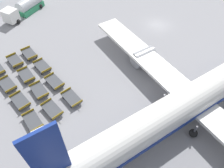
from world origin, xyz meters
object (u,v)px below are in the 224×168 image
airplane (201,94)px  baggage_dolly_row_mid_a_col_a (15,61)px  baggage_dolly_row_near_col_b (7,85)px  baggage_dolly_row_mid_b_col_d (72,98)px  baggage_dolly_row_mid_b_col_a (29,54)px  baggage_dolly_row_mid_a_col_b (26,75)px  baggage_dolly_row_near_col_d (33,121)px  baggage_dolly_row_near_col_c (20,101)px  baggage_dolly_row_mid_b_col_c (54,82)px  baggage_dolly_row_mid_a_col_d (52,109)px  baggage_dolly_row_mid_a_col_c (39,91)px  baggage_dolly_row_mid_b_col_b (42,66)px  fuel_tanker_primary (26,7)px

airplane → baggage_dolly_row_mid_a_col_a: size_ratio=11.93×
baggage_dolly_row_near_col_b → baggage_dolly_row_mid_b_col_d: bearing=47.0°
baggage_dolly_row_mid_a_col_a → baggage_dolly_row_mid_b_col_a: size_ratio=1.00×
baggage_dolly_row_mid_a_col_b → baggage_dolly_row_mid_b_col_d: (7.49, 4.49, 0.00)m
airplane → baggage_dolly_row_near_col_d: (-8.25, -20.33, -2.44)m
baggage_dolly_row_near_col_c → baggage_dolly_row_mid_a_col_a: 8.85m
baggage_dolly_row_mid_a_col_b → baggage_dolly_row_mid_b_col_d: bearing=31.0°
baggage_dolly_row_near_col_d → baggage_dolly_row_mid_b_col_a: 13.79m
baggage_dolly_row_mid_b_col_a → baggage_dolly_row_mid_b_col_c: size_ratio=1.00×
baggage_dolly_row_mid_a_col_b → baggage_dolly_row_mid_a_col_d: bearing=10.2°
airplane → baggage_dolly_row_mid_a_col_c: (-12.90, -18.13, -2.44)m
baggage_dolly_row_mid_b_col_b → baggage_dolly_row_mid_b_col_d: bearing=11.8°
baggage_dolly_row_near_col_c → baggage_dolly_row_mid_b_col_c: same height
baggage_dolly_row_mid_b_col_a → baggage_dolly_row_mid_b_col_b: same height
baggage_dolly_row_near_col_b → baggage_dolly_row_near_col_c: bearing=13.4°
fuel_tanker_primary → baggage_dolly_row_mid_b_col_c: size_ratio=2.41×
baggage_dolly_row_mid_b_col_b → baggage_dolly_row_mid_b_col_c: bearing=8.4°
airplane → fuel_tanker_primary: size_ratio=4.95×
baggage_dolly_row_near_col_c → baggage_dolly_row_mid_a_col_c: bearing=101.8°
baggage_dolly_row_near_col_d → airplane: bearing=67.9°
fuel_tanker_primary → baggage_dolly_row_mid_a_col_c: 23.20m
airplane → baggage_dolly_row_mid_a_col_d: 19.78m
baggage_dolly_row_near_col_d → baggage_dolly_row_mid_b_col_a: same height
fuel_tanker_primary → baggage_dolly_row_mid_b_col_d: size_ratio=2.41×
baggage_dolly_row_near_col_d → fuel_tanker_primary: bearing=167.3°
baggage_dolly_row_mid_a_col_b → baggage_dolly_row_mid_a_col_c: bearing=12.4°
baggage_dolly_row_near_col_b → baggage_dolly_row_near_col_d: size_ratio=1.00×
baggage_dolly_row_mid_a_col_a → baggage_dolly_row_mid_b_col_d: (11.70, 5.29, 0.00)m
fuel_tanker_primary → baggage_dolly_row_mid_b_col_d: fuel_tanker_primary is taller
baggage_dolly_row_mid_b_col_a → baggage_dolly_row_mid_b_col_b: bearing=14.4°
airplane → baggage_dolly_row_near_col_c: (-12.31, -20.98, -2.44)m
fuel_tanker_primary → baggage_dolly_row_mid_b_col_d: 26.38m
baggage_dolly_row_mid_a_col_a → baggage_dolly_row_mid_b_col_b: bearing=46.1°
baggage_dolly_row_mid_a_col_c → baggage_dolly_row_mid_b_col_b: (-4.74, 1.90, 0.00)m
baggage_dolly_row_mid_b_col_b → baggage_dolly_row_near_col_d: bearing=-23.6°
baggage_dolly_row_mid_a_col_d → baggage_dolly_row_mid_a_col_c: bearing=-171.9°
baggage_dolly_row_mid_a_col_c → baggage_dolly_row_near_col_c: bearing=-78.2°
baggage_dolly_row_mid_a_col_a → baggage_dolly_row_mid_a_col_c: bearing=11.5°
baggage_dolly_row_near_col_b → baggage_dolly_row_mid_a_col_d: size_ratio=1.00×
baggage_dolly_row_mid_b_col_a → baggage_dolly_row_near_col_c: bearing=-21.6°
baggage_dolly_row_mid_b_col_a → baggage_dolly_row_mid_a_col_b: bearing=-19.7°
baggage_dolly_row_near_col_c → baggage_dolly_row_mid_a_col_a: (-8.77, 1.19, 0.00)m
baggage_dolly_row_mid_a_col_c → baggage_dolly_row_mid_b_col_a: bearing=174.4°
baggage_dolly_row_near_col_d → baggage_dolly_row_mid_a_col_b: bearing=171.2°
baggage_dolly_row_mid_a_col_c → baggage_dolly_row_mid_b_col_d: 5.06m
airplane → baggage_dolly_row_mid_a_col_b: 25.52m
fuel_tanker_primary → baggage_dolly_row_near_col_d: 28.19m
baggage_dolly_row_mid_b_col_a → baggage_dolly_row_near_col_b: bearing=-40.9°
baggage_dolly_row_mid_a_col_b → baggage_dolly_row_mid_b_col_b: (-0.78, 2.77, 0.00)m
baggage_dolly_row_near_col_b → baggage_dolly_row_near_col_d: bearing=11.3°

